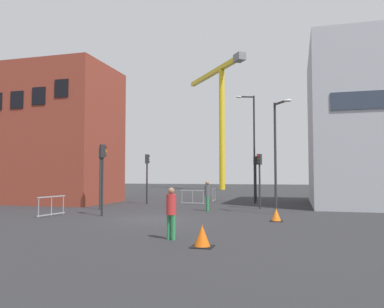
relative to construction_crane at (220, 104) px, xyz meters
The scene contains 17 objects.
ground 44.14m from the construction_crane, 83.50° to the right, with size 160.00×160.00×0.00m, color #28282B.
brick_building 34.60m from the construction_crane, 102.55° to the right, with size 9.39×6.69×10.89m.
construction_crane is the anchor object (origin of this frame).
streetlamp_tall 31.82m from the construction_crane, 74.23° to the right, with size 1.43×0.61×8.53m.
streetlamp_short 40.23m from the construction_crane, 74.23° to the right, with size 1.04×1.31×6.39m.
traffic_light_crosswalk 33.82m from the construction_crane, 89.24° to the right, with size 0.39×0.35×3.84m.
traffic_light_median 37.13m from the construction_crane, 74.80° to the right, with size 0.33×0.39×3.62m.
traffic_light_island 42.37m from the construction_crane, 88.00° to the right, with size 0.37×0.37×3.88m.
traffic_light_corner 30.48m from the construction_crane, 72.98° to the right, with size 0.38×0.26×3.82m.
traffic_light_near 38.88m from the construction_crane, 91.04° to the right, with size 0.34×0.39×4.03m.
pedestrian_walking 39.05m from the construction_crane, 80.25° to the right, with size 0.34×0.34×1.84m.
pedestrian_waiting 49.42m from the construction_crane, 80.99° to the right, with size 0.34×0.34×1.77m.
safety_barrier_front 34.27m from the construction_crane, 82.84° to the right, with size 1.91×0.17×1.08m.
safety_barrier_rear 43.73m from the construction_crane, 91.58° to the right, with size 0.24×2.15×1.08m.
safety_barrier_mid_span 31.54m from the construction_crane, 80.09° to the right, with size 0.31×2.36×1.08m.
traffic_cone_by_barrier 50.83m from the construction_crane, 79.62° to the right, with size 0.67×0.67×0.68m.
traffic_cone_striped 44.30m from the construction_crane, 75.36° to the right, with size 0.62×0.62×0.62m.
Camera 1 is at (6.92, -18.06, 2.18)m, focal length 35.87 mm.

